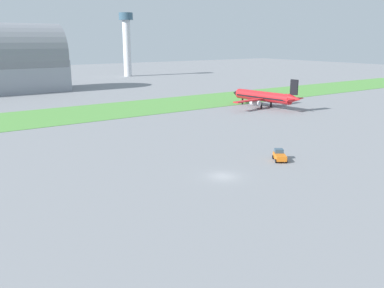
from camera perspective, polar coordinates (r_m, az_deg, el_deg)
name	(u,v)px	position (r m, az deg, el deg)	size (l,w,h in m)	color
ground_plane	(223,176)	(65.19, 4.31, -4.52)	(600.00, 600.00, 0.00)	gray
grass_taxiway_strip	(76,114)	(123.85, -15.84, 4.06)	(360.00, 28.00, 0.08)	#549342
airplane_parked_jet_far	(264,97)	(132.05, 10.05, 6.51)	(27.23, 26.79, 9.63)	red
pushback_tug_near_gate	(280,156)	(74.71, 12.11, -1.60)	(3.50, 3.99, 1.95)	orange
control_tower	(127,39)	(245.87, -9.09, 14.23)	(8.00, 8.00, 35.73)	silver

